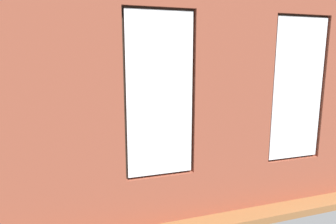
{
  "coord_description": "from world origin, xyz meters",
  "views": [
    {
      "loc": [
        1.97,
        6.09,
        2.08
      ],
      "look_at": [
        0.11,
        0.4,
        0.94
      ],
      "focal_mm": 32.0,
      "sensor_mm": 36.0,
      "label": 1
    }
  ],
  "objects_px": {
    "coffee_table": "(154,138)",
    "couch_by_window": "(160,175)",
    "couch_left": "(271,132)",
    "candle_jar": "(161,135)",
    "table_plant_small": "(132,132)",
    "potted_plant_mid_room_small": "(180,121)",
    "media_console": "(33,145)",
    "cup_ceramic": "(143,133)",
    "potted_plant_foreground_right": "(52,114)",
    "potted_plant_corner_near_left": "(225,99)",
    "potted_plant_near_tv": "(58,137)",
    "tv_flatscreen": "(31,113)",
    "remote_black": "(171,132)",
    "potted_plant_by_left_couch": "(225,118)"
  },
  "relations": [
    {
      "from": "coffee_table",
      "to": "couch_by_window",
      "type": "bearing_deg",
      "value": 77.52
    },
    {
      "from": "couch_left",
      "to": "candle_jar",
      "type": "bearing_deg",
      "value": -89.7
    },
    {
      "from": "table_plant_small",
      "to": "potted_plant_mid_room_small",
      "type": "distance_m",
      "value": 2.24
    },
    {
      "from": "media_console",
      "to": "cup_ceramic",
      "type": "bearing_deg",
      "value": 165.76
    },
    {
      "from": "table_plant_small",
      "to": "potted_plant_mid_room_small",
      "type": "relative_size",
      "value": 0.51
    },
    {
      "from": "couch_by_window",
      "to": "potted_plant_foreground_right",
      "type": "distance_m",
      "value": 4.45
    },
    {
      "from": "media_console",
      "to": "potted_plant_mid_room_small",
      "type": "bearing_deg",
      "value": -167.54
    },
    {
      "from": "couch_by_window",
      "to": "cup_ceramic",
      "type": "relative_size",
      "value": 21.45
    },
    {
      "from": "potted_plant_corner_near_left",
      "to": "potted_plant_mid_room_small",
      "type": "bearing_deg",
      "value": 26.85
    },
    {
      "from": "candle_jar",
      "to": "potted_plant_near_tv",
      "type": "xyz_separation_m",
      "value": [
        1.96,
        0.29,
        0.19
      ]
    },
    {
      "from": "table_plant_small",
      "to": "tv_flatscreen",
      "type": "xyz_separation_m",
      "value": [
        1.91,
        -0.79,
        0.36
      ]
    },
    {
      "from": "candle_jar",
      "to": "table_plant_small",
      "type": "relative_size",
      "value": 0.34
    },
    {
      "from": "couch_by_window",
      "to": "potted_plant_near_tv",
      "type": "xyz_separation_m",
      "value": [
        1.45,
        -1.39,
        0.34
      ]
    },
    {
      "from": "remote_black",
      "to": "potted_plant_near_tv",
      "type": "distance_m",
      "value": 2.36
    },
    {
      "from": "coffee_table",
      "to": "media_console",
      "type": "relative_size",
      "value": 1.27
    },
    {
      "from": "potted_plant_by_left_couch",
      "to": "table_plant_small",
      "type": "bearing_deg",
      "value": 26.94
    },
    {
      "from": "potted_plant_corner_near_left",
      "to": "tv_flatscreen",
      "type": "bearing_deg",
      "value": 17.69
    },
    {
      "from": "table_plant_small",
      "to": "potted_plant_near_tv",
      "type": "height_order",
      "value": "potted_plant_near_tv"
    },
    {
      "from": "couch_by_window",
      "to": "remote_black",
      "type": "xyz_separation_m",
      "value": [
        -0.83,
        -1.95,
        0.11
      ]
    },
    {
      "from": "couch_by_window",
      "to": "potted_plant_foreground_right",
      "type": "xyz_separation_m",
      "value": [
        1.69,
        -4.11,
        0.25
      ]
    },
    {
      "from": "coffee_table",
      "to": "potted_plant_foreground_right",
      "type": "height_order",
      "value": "potted_plant_foreground_right"
    },
    {
      "from": "coffee_table",
      "to": "potted_plant_near_tv",
      "type": "bearing_deg",
      "value": 12.75
    },
    {
      "from": "couch_by_window",
      "to": "tv_flatscreen",
      "type": "bearing_deg",
      "value": -51.11
    },
    {
      "from": "table_plant_small",
      "to": "potted_plant_near_tv",
      "type": "xyz_separation_m",
      "value": [
        1.37,
        0.29,
        0.09
      ]
    },
    {
      "from": "table_plant_small",
      "to": "remote_black",
      "type": "xyz_separation_m",
      "value": [
        -0.91,
        -0.27,
        -0.14
      ]
    },
    {
      "from": "remote_black",
      "to": "potted_plant_foreground_right",
      "type": "bearing_deg",
      "value": -132.78
    },
    {
      "from": "table_plant_small",
      "to": "potted_plant_by_left_couch",
      "type": "distance_m",
      "value": 3.23
    },
    {
      "from": "remote_black",
      "to": "potted_plant_corner_near_left",
      "type": "height_order",
      "value": "potted_plant_corner_near_left"
    },
    {
      "from": "couch_by_window",
      "to": "coffee_table",
      "type": "distance_m",
      "value": 1.85
    },
    {
      "from": "couch_left",
      "to": "media_console",
      "type": "relative_size",
      "value": 1.62
    },
    {
      "from": "media_console",
      "to": "potted_plant_near_tv",
      "type": "bearing_deg",
      "value": 116.77
    },
    {
      "from": "potted_plant_mid_room_small",
      "to": "couch_left",
      "type": "bearing_deg",
      "value": 137.29
    },
    {
      "from": "potted_plant_foreground_right",
      "to": "potted_plant_by_left_couch",
      "type": "relative_size",
      "value": 1.55
    },
    {
      "from": "couch_by_window",
      "to": "potted_plant_foreground_right",
      "type": "relative_size",
      "value": 2.09
    },
    {
      "from": "potted_plant_mid_room_small",
      "to": "potted_plant_near_tv",
      "type": "xyz_separation_m",
      "value": [
        2.95,
        1.85,
        0.3
      ]
    },
    {
      "from": "potted_plant_foreground_right",
      "to": "potted_plant_corner_near_left",
      "type": "distance_m",
      "value": 5.05
    },
    {
      "from": "candle_jar",
      "to": "table_plant_small",
      "type": "bearing_deg",
      "value": 0.0
    },
    {
      "from": "potted_plant_near_tv",
      "to": "couch_left",
      "type": "bearing_deg",
      "value": -176.41
    },
    {
      "from": "couch_by_window",
      "to": "table_plant_small",
      "type": "bearing_deg",
      "value": -87.4
    },
    {
      "from": "couch_left",
      "to": "potted_plant_mid_room_small",
      "type": "relative_size",
      "value": 3.79
    },
    {
      "from": "coffee_table",
      "to": "remote_black",
      "type": "distance_m",
      "value": 0.46
    },
    {
      "from": "media_console",
      "to": "potted_plant_corner_near_left",
      "type": "relative_size",
      "value": 0.92
    },
    {
      "from": "cup_ceramic",
      "to": "candle_jar",
      "type": "xyz_separation_m",
      "value": [
        -0.32,
        0.23,
        0.0
      ]
    },
    {
      "from": "coffee_table",
      "to": "potted_plant_by_left_couch",
      "type": "distance_m",
      "value": 2.75
    },
    {
      "from": "potted_plant_foreground_right",
      "to": "media_console",
      "type": "bearing_deg",
      "value": 79.68
    },
    {
      "from": "couch_left",
      "to": "potted_plant_mid_room_small",
      "type": "xyz_separation_m",
      "value": [
        1.69,
        -1.56,
        0.03
      ]
    },
    {
      "from": "media_console",
      "to": "tv_flatscreen",
      "type": "relative_size",
      "value": 1.11
    },
    {
      "from": "candle_jar",
      "to": "media_console",
      "type": "relative_size",
      "value": 0.07
    },
    {
      "from": "potted_plant_foreground_right",
      "to": "potted_plant_near_tv",
      "type": "relative_size",
      "value": 0.87
    },
    {
      "from": "remote_black",
      "to": "potted_plant_foreground_right",
      "type": "distance_m",
      "value": 3.33
    }
  ]
}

